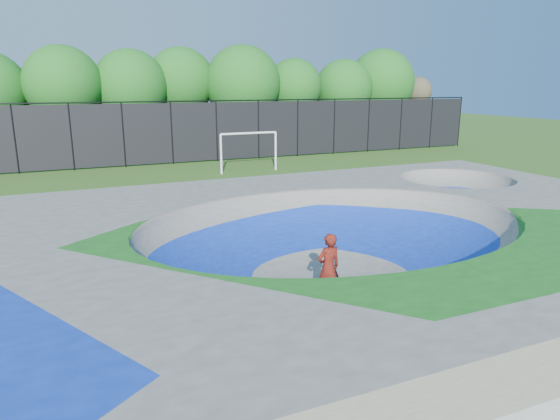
# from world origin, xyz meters

# --- Properties ---
(ground) EXTENTS (120.00, 120.00, 0.00)m
(ground) POSITION_xyz_m (0.00, 0.00, 0.00)
(ground) COLOR #2E5317
(ground) RESTS_ON ground
(skate_deck) EXTENTS (22.00, 14.00, 1.50)m
(skate_deck) POSITION_xyz_m (0.00, 0.00, 0.75)
(skate_deck) COLOR gray
(skate_deck) RESTS_ON ground
(skater) EXTENTS (0.65, 0.45, 1.70)m
(skater) POSITION_xyz_m (-1.16, -1.68, 0.85)
(skater) COLOR red
(skater) RESTS_ON ground
(skateboard) EXTENTS (0.78, 0.22, 0.05)m
(skateboard) POSITION_xyz_m (-1.16, -1.68, 0.03)
(skateboard) COLOR black
(skateboard) RESTS_ON ground
(soccer_goal) EXTENTS (3.55, 0.12, 2.34)m
(soccer_goal) POSITION_xyz_m (3.48, 16.16, 1.63)
(soccer_goal) COLOR white
(soccer_goal) RESTS_ON ground
(fence) EXTENTS (48.09, 0.09, 4.04)m
(fence) POSITION_xyz_m (0.00, 21.00, 2.10)
(fence) COLOR black
(fence) RESTS_ON ground
(treeline) EXTENTS (51.31, 7.47, 8.23)m
(treeline) POSITION_xyz_m (-0.25, 25.82, 5.01)
(treeline) COLOR #413320
(treeline) RESTS_ON ground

